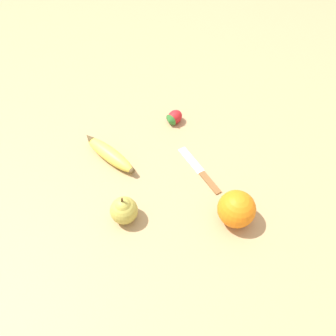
# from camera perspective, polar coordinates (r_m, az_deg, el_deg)

# --- Properties ---
(ground_plane) EXTENTS (3.00, 3.00, 0.00)m
(ground_plane) POSITION_cam_1_polar(r_m,az_deg,el_deg) (0.87, -2.12, 0.25)
(ground_plane) COLOR tan
(banana) EXTENTS (0.08, 0.19, 0.04)m
(banana) POSITION_cam_1_polar(r_m,az_deg,el_deg) (0.89, -10.21, 2.43)
(banana) COLOR #DBCC4C
(banana) RESTS_ON ground_plane
(orange) EXTENTS (0.09, 0.09, 0.09)m
(orange) POSITION_cam_1_polar(r_m,az_deg,el_deg) (0.76, 11.84, -7.00)
(orange) COLOR orange
(orange) RESTS_ON ground_plane
(pear) EXTENTS (0.06, 0.06, 0.08)m
(pear) POSITION_cam_1_polar(r_m,az_deg,el_deg) (0.76, -7.70, -7.19)
(pear) COLOR #B7AD47
(pear) RESTS_ON ground_plane
(strawberry) EXTENTS (0.06, 0.05, 0.04)m
(strawberry) POSITION_cam_1_polar(r_m,az_deg,el_deg) (0.97, 1.06, 8.77)
(strawberry) COLOR red
(strawberry) RESTS_ON ground_plane
(paring_knife) EXTENTS (0.11, 0.16, 0.01)m
(paring_knife) POSITION_cam_1_polar(r_m,az_deg,el_deg) (0.86, 5.69, -0.51)
(paring_knife) COLOR silver
(paring_knife) RESTS_ON ground_plane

